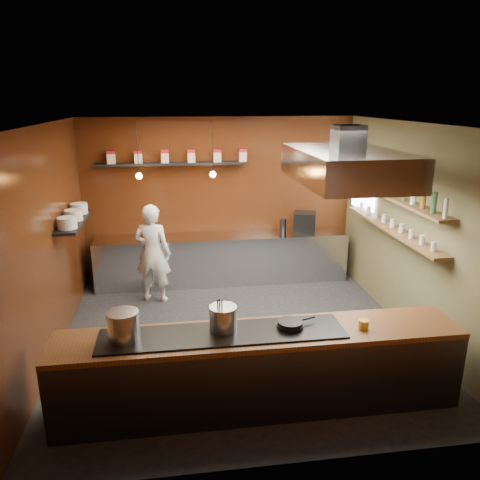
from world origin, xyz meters
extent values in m
plane|color=black|center=(0.00, 0.00, 0.00)|extent=(5.00, 5.00, 0.00)
plane|color=black|center=(0.00, 2.50, 1.50)|extent=(5.00, 0.00, 5.00)
plane|color=black|center=(-2.50, 0.00, 1.50)|extent=(0.00, 5.00, 5.00)
plane|color=brown|center=(2.50, 0.00, 1.50)|extent=(0.00, 5.00, 5.00)
plane|color=silver|center=(0.00, 0.00, 3.00)|extent=(5.00, 5.00, 0.00)
plane|color=white|center=(2.45, 1.70, 1.90)|extent=(0.00, 1.00, 1.00)
cube|color=silver|center=(0.00, 2.17, 0.45)|extent=(4.60, 0.65, 0.90)
cube|color=#38383D|center=(0.00, -1.60, 0.43)|extent=(4.40, 0.70, 0.86)
cube|color=brown|center=(0.00, -1.60, 0.89)|extent=(4.40, 0.72, 0.06)
cube|color=black|center=(-0.40, -1.60, 0.93)|extent=(2.60, 0.55, 0.02)
cube|color=black|center=(-0.90, 2.36, 2.20)|extent=(2.60, 0.26, 0.04)
cube|color=black|center=(-2.34, 1.00, 1.55)|extent=(0.30, 1.40, 0.04)
cube|color=brown|center=(2.34, 0.30, 1.92)|extent=(0.26, 2.80, 0.04)
cube|color=brown|center=(2.34, 0.30, 1.45)|extent=(0.26, 2.80, 0.04)
cube|color=#38383D|center=(1.30, -0.40, 2.85)|extent=(0.35, 0.35, 0.30)
cube|color=silver|center=(1.30, -0.40, 2.50)|extent=(1.20, 2.00, 0.40)
cube|color=white|center=(1.30, -0.40, 2.29)|extent=(1.00, 1.80, 0.02)
cylinder|color=black|center=(-1.40, 1.70, 2.55)|extent=(0.01, 0.01, 0.90)
sphere|color=orange|center=(-1.40, 1.70, 2.10)|extent=(0.10, 0.10, 0.10)
cylinder|color=black|center=(-0.20, 1.70, 2.55)|extent=(0.01, 0.01, 0.90)
sphere|color=orange|center=(-0.20, 1.70, 2.10)|extent=(0.10, 0.10, 0.10)
cube|color=beige|center=(-1.90, 2.36, 2.31)|extent=(0.13, 0.13, 0.17)
cube|color=#AC151B|center=(-1.90, 2.36, 2.42)|extent=(0.13, 0.13, 0.05)
cube|color=beige|center=(-1.44, 2.36, 2.31)|extent=(0.13, 0.13, 0.17)
cube|color=#AC151B|center=(-1.44, 2.36, 2.42)|extent=(0.13, 0.13, 0.05)
cube|color=beige|center=(-0.98, 2.36, 2.31)|extent=(0.13, 0.13, 0.17)
cube|color=#AC151B|center=(-0.98, 2.36, 2.42)|extent=(0.13, 0.13, 0.05)
cube|color=beige|center=(-0.52, 2.36, 2.31)|extent=(0.13, 0.13, 0.17)
cube|color=#AC151B|center=(-0.52, 2.36, 2.42)|extent=(0.14, 0.13, 0.05)
cube|color=beige|center=(-0.06, 2.36, 2.31)|extent=(0.13, 0.13, 0.17)
cube|color=#AC151B|center=(-0.06, 2.36, 2.42)|extent=(0.14, 0.13, 0.05)
cube|color=beige|center=(0.40, 2.36, 2.31)|extent=(0.13, 0.13, 0.17)
cube|color=#AC151B|center=(0.40, 2.36, 2.42)|extent=(0.14, 0.13, 0.05)
cylinder|color=silver|center=(-2.34, 0.55, 1.65)|extent=(0.26, 0.26, 0.16)
cylinder|color=silver|center=(-2.34, 1.00, 1.65)|extent=(0.26, 0.26, 0.16)
cylinder|color=silver|center=(-2.34, 1.45, 1.65)|extent=(0.26, 0.26, 0.16)
cylinder|color=silver|center=(2.34, -1.00, 2.06)|extent=(0.06, 0.06, 0.24)
cylinder|color=#2D5933|center=(2.34, -0.74, 2.06)|extent=(0.06, 0.06, 0.24)
cylinder|color=#8C601E|center=(2.34, -0.48, 2.06)|extent=(0.06, 0.06, 0.24)
cylinder|color=silver|center=(2.34, -0.22, 2.06)|extent=(0.06, 0.06, 0.24)
cylinder|color=#2D5933|center=(2.34, 0.04, 2.06)|extent=(0.06, 0.06, 0.24)
cylinder|color=#8C601E|center=(2.34, 0.30, 2.06)|extent=(0.06, 0.06, 0.24)
cylinder|color=silver|center=(2.34, 0.56, 2.06)|extent=(0.06, 0.06, 0.24)
cylinder|color=#2D5933|center=(2.34, 0.82, 2.06)|extent=(0.06, 0.06, 0.24)
cylinder|color=#8C601E|center=(2.34, 1.08, 2.06)|extent=(0.06, 0.06, 0.24)
cylinder|color=silver|center=(2.34, 1.34, 2.06)|extent=(0.06, 0.06, 0.24)
cylinder|color=#2D5933|center=(2.34, 1.60, 2.06)|extent=(0.06, 0.06, 0.24)
cylinder|color=silver|center=(2.34, -0.85, 1.53)|extent=(0.07, 0.07, 0.13)
cylinder|color=silver|center=(2.34, -0.56, 1.53)|extent=(0.07, 0.07, 0.13)
cylinder|color=silver|center=(2.34, -0.28, 1.53)|extent=(0.07, 0.07, 0.13)
cylinder|color=silver|center=(2.34, 0.01, 1.53)|extent=(0.07, 0.07, 0.13)
cylinder|color=silver|center=(2.34, 0.30, 1.53)|extent=(0.07, 0.07, 0.13)
cylinder|color=silver|center=(2.34, 0.59, 1.53)|extent=(0.07, 0.07, 0.13)
cylinder|color=silver|center=(2.34, 0.87, 1.53)|extent=(0.07, 0.07, 0.13)
cylinder|color=silver|center=(2.34, 1.16, 1.53)|extent=(0.07, 0.07, 0.13)
cylinder|color=silver|center=(2.34, 1.45, 1.53)|extent=(0.07, 0.07, 0.13)
cylinder|color=#B1B4B8|center=(-1.42, -1.61, 1.10)|extent=(0.42, 0.42, 0.32)
cylinder|color=#BABCC1|center=(-0.39, -1.54, 1.08)|extent=(0.37, 0.37, 0.28)
cylinder|color=#BBBDC2|center=(-0.43, -1.59, 1.02)|extent=(0.16, 0.16, 0.16)
cylinder|color=black|center=(0.33, -1.58, 0.96)|extent=(0.29, 0.29, 0.04)
cylinder|color=black|center=(0.33, -1.58, 0.99)|extent=(0.27, 0.27, 0.04)
cylinder|color=black|center=(0.55, -1.51, 0.99)|extent=(0.18, 0.08, 0.02)
cylinder|color=gold|center=(1.12, -1.68, 0.97)|extent=(0.13, 0.13, 0.10)
cube|color=black|center=(1.53, 2.12, 1.10)|extent=(0.49, 0.47, 0.39)
imported|color=white|center=(-1.24, 1.49, 0.84)|extent=(0.70, 0.56, 1.67)
camera|label=1|loc=(-0.85, -6.01, 3.32)|focal=35.00mm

